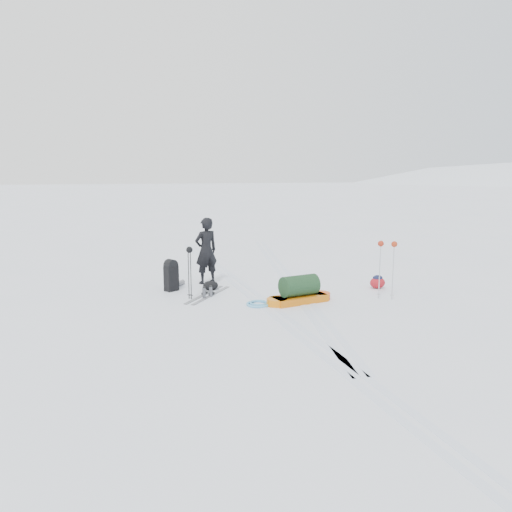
# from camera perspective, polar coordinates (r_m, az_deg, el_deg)

# --- Properties ---
(ground) EXTENTS (200.00, 200.00, 0.00)m
(ground) POSITION_cam_1_polar(r_m,az_deg,el_deg) (11.95, -0.04, -4.75)
(ground) COLOR white
(ground) RESTS_ON ground
(snow_hill_backdrop) EXTENTS (359.50, 192.00, 162.45)m
(snow_hill_backdrop) POSITION_cam_1_polar(r_m,az_deg,el_deg) (136.18, 18.90, -22.66)
(snow_hill_backdrop) COLOR white
(snow_hill_backdrop) RESTS_ON ground
(ski_tracks) EXTENTS (3.38, 17.97, 0.01)m
(ski_tracks) POSITION_cam_1_polar(r_m,az_deg,el_deg) (12.92, 1.68, -3.62)
(ski_tracks) COLOR silver
(ski_tracks) RESTS_ON ground
(skier) EXTENTS (0.75, 0.63, 1.77)m
(skier) POSITION_cam_1_polar(r_m,az_deg,el_deg) (13.31, -5.73, 0.60)
(skier) COLOR black
(skier) RESTS_ON ground
(pulk_sled) EXTENTS (1.72, 0.87, 0.63)m
(pulk_sled) POSITION_cam_1_polar(r_m,az_deg,el_deg) (11.50, 4.96, -4.13)
(pulk_sled) COLOR #C3610B
(pulk_sled) RESTS_ON ground
(expedition_rucksack) EXTENTS (0.60, 0.87, 0.81)m
(expedition_rucksack) POSITION_cam_1_polar(r_m,az_deg,el_deg) (12.75, -9.57, -2.24)
(expedition_rucksack) COLOR black
(expedition_rucksack) RESTS_ON ground
(ski_poles_black) EXTENTS (0.15, 0.15, 1.25)m
(ski_poles_black) POSITION_cam_1_polar(r_m,az_deg,el_deg) (11.71, -7.61, -0.02)
(ski_poles_black) COLOR black
(ski_poles_black) RESTS_ON ground
(ski_poles_silver) EXTENTS (0.40, 0.30, 1.38)m
(ski_poles_silver) POSITION_cam_1_polar(r_m,az_deg,el_deg) (11.97, 14.77, 0.61)
(ski_poles_silver) COLOR #B6B9BE
(ski_poles_silver) RESTS_ON ground
(touring_skis_grey) EXTENTS (1.33, 1.72, 0.07)m
(touring_skis_grey) POSITION_cam_1_polar(r_m,az_deg,el_deg) (12.21, -5.50, -4.41)
(touring_skis_grey) COLOR gray
(touring_skis_grey) RESTS_ON ground
(touring_skis_white) EXTENTS (0.86, 1.54, 0.06)m
(touring_skis_white) POSITION_cam_1_polar(r_m,az_deg,el_deg) (12.86, 5.63, -3.69)
(touring_skis_white) COLOR silver
(touring_skis_white) RESTS_ON ground
(rope_coil) EXTENTS (0.54, 0.54, 0.06)m
(rope_coil) POSITION_cam_1_polar(r_m,az_deg,el_deg) (11.29, 0.27, -5.46)
(rope_coil) COLOR #5AAEDC
(rope_coil) RESTS_ON ground
(small_daypack) EXTENTS (0.46, 0.39, 0.34)m
(small_daypack) POSITION_cam_1_polar(r_m,az_deg,el_deg) (13.20, 13.72, -2.89)
(small_daypack) COLOR maroon
(small_daypack) RESTS_ON ground
(thermos_pair) EXTENTS (0.26, 0.22, 0.30)m
(thermos_pair) POSITION_cam_1_polar(r_m,az_deg,el_deg) (11.94, -5.59, -4.12)
(thermos_pair) COLOR #515258
(thermos_pair) RESTS_ON ground
(stuff_sack) EXTENTS (0.41, 0.33, 0.24)m
(stuff_sack) POSITION_cam_1_polar(r_m,az_deg,el_deg) (12.68, -5.21, -3.38)
(stuff_sack) COLOR black
(stuff_sack) RESTS_ON ground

